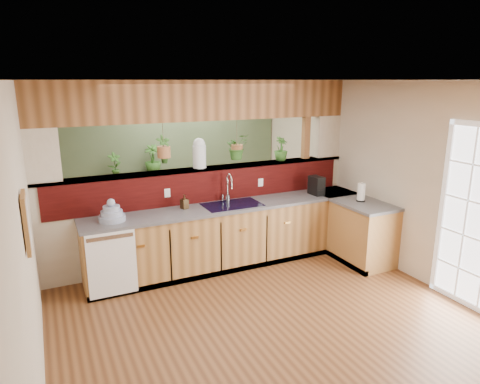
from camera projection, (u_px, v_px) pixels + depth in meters
name	position (u px, v px, depth m)	size (l,w,h in m)	color
ground	(246.00, 297.00, 5.29)	(4.60, 7.00, 0.01)	brown
ceiling	(247.00, 80.00, 4.63)	(4.60, 7.00, 0.01)	brown
wall_back	(165.00, 152.00, 8.02)	(4.60, 0.02, 2.60)	beige
wall_left	(27.00, 223.00, 4.01)	(0.02, 7.00, 2.60)	beige
wall_right	(396.00, 177.00, 5.91)	(0.02, 7.00, 2.60)	beige
pass_through_partition	(208.00, 181.00, 6.18)	(4.60, 0.21, 2.60)	beige
pass_through_ledge	(205.00, 169.00, 6.12)	(4.60, 0.21, 0.04)	brown
header_beam	(204.00, 101.00, 5.88)	(4.60, 0.15, 0.55)	brown
sage_backwall	(165.00, 152.00, 8.00)	(4.55, 0.02, 2.55)	#536A48
countertop	(272.00, 231.00, 6.28)	(4.14, 1.52, 0.90)	olive
dishwasher	(112.00, 264.00, 5.14)	(0.58, 0.03, 0.82)	white
navy_sink	(232.00, 210.00, 6.04)	(0.82, 0.50, 0.18)	black
french_door	(478.00, 222.00, 4.83)	(0.06, 1.02, 2.16)	white
framed_print	(26.00, 222.00, 3.26)	(0.04, 0.35, 0.45)	olive
faucet	(228.00, 186.00, 6.11)	(0.18, 0.18, 0.42)	#B7B7B2
dish_stack	(112.00, 214.00, 5.30)	(0.33, 0.33, 0.29)	#8F9AB9
soap_dispenser	(184.00, 202.00, 5.81)	(0.09, 0.09, 0.20)	#362613
coffee_maker	(317.00, 186.00, 6.51)	(0.15, 0.25, 0.28)	black
paper_towel	(361.00, 193.00, 6.16)	(0.13, 0.13, 0.28)	black
glass_jar	(199.00, 153.00, 6.03)	(0.19, 0.19, 0.42)	silver
ledge_plant_right	(281.00, 149.00, 6.59)	(0.21, 0.21, 0.37)	#2A561E
hanging_plant_a	(163.00, 140.00, 5.77)	(0.23, 0.18, 0.50)	brown
hanging_plant_b	(237.00, 136.00, 6.22)	(0.38, 0.35, 0.51)	brown
shelving_console	(139.00, 199.00, 7.77)	(1.37, 0.36, 0.91)	black
shelf_plant_a	(115.00, 165.00, 7.44)	(0.23, 0.16, 0.44)	#2A561E
shelf_plant_b	(153.00, 159.00, 7.70)	(0.29, 0.29, 0.52)	#2A561E
floor_plant	(237.00, 207.00, 7.63)	(0.73, 0.63, 0.81)	#2A561E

